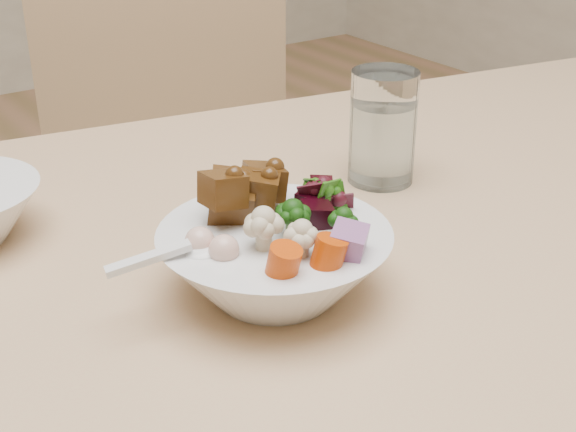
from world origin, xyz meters
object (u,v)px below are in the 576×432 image
(dining_table, at_px, (406,301))
(chair_far, at_px, (183,168))
(food_bowl, at_px, (275,257))
(water_glass, at_px, (383,132))

(dining_table, relative_size, chair_far, 1.72)
(dining_table, relative_size, food_bowl, 8.55)
(dining_table, distance_m, food_bowl, 0.20)
(chair_far, relative_size, water_glass, 7.81)
(dining_table, height_order, chair_far, chair_far)
(water_glass, bearing_deg, dining_table, -118.07)
(dining_table, bearing_deg, chair_far, 92.28)
(dining_table, bearing_deg, food_bowl, -167.22)
(dining_table, height_order, water_glass, water_glass)
(food_bowl, bearing_deg, dining_table, 2.58)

